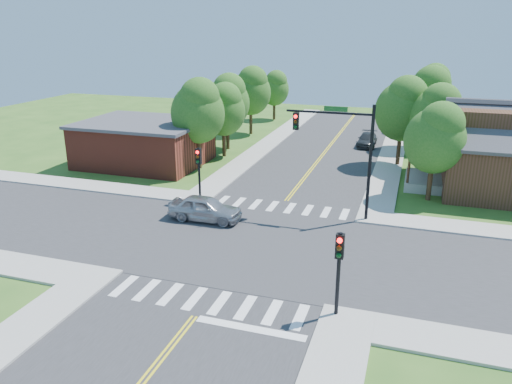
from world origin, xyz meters
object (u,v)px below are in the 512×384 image
(signal_pole_nw, at_px, (199,165))
(car_silver, at_px, (205,209))
(car_dgrey, at_px, (367,140))
(signal_mast_ne, at_px, (343,143))
(signal_pole_se, at_px, (339,259))

(signal_pole_nw, bearing_deg, car_silver, -60.31)
(car_dgrey, bearing_deg, signal_mast_ne, -88.87)
(signal_mast_ne, bearing_deg, car_dgrey, 91.17)
(car_dgrey, bearing_deg, signal_pole_nw, -114.35)
(signal_pole_se, relative_size, car_dgrey, 0.89)
(signal_pole_se, xyz_separation_m, signal_pole_nw, (-11.20, 11.20, 0.00))
(signal_mast_ne, height_order, car_dgrey, signal_mast_ne)
(signal_pole_nw, distance_m, car_dgrey, 22.20)
(car_silver, relative_size, car_dgrey, 1.07)
(signal_pole_nw, bearing_deg, car_dgrey, 65.69)
(signal_mast_ne, xyz_separation_m, car_dgrey, (-0.41, 20.14, -4.23))
(signal_pole_se, xyz_separation_m, car_dgrey, (-2.10, 31.35, -2.04))
(signal_mast_ne, bearing_deg, car_silver, -158.68)
(car_silver, xyz_separation_m, car_dgrey, (7.37, 23.17, -0.15))
(signal_pole_se, bearing_deg, car_silver, 139.22)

